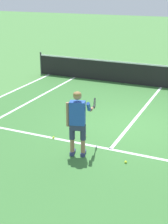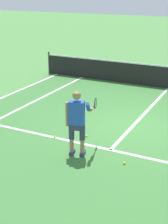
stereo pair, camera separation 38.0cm
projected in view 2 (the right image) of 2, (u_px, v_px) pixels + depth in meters
ground_plane at (133, 126)px, 10.51m from camera, size 80.00×80.00×0.00m
court_inner_surface at (125, 134)px, 9.93m from camera, size 10.98×10.90×0.00m
line_service at (110, 150)px, 8.97m from camera, size 8.23×0.10×0.01m
line_centre_service at (146, 112)px, 11.64m from camera, size 0.10×6.40×0.01m
line_singles_left at (13, 112)px, 11.66m from camera, size 0.10×10.50×0.01m
tennis_player at (77, 119)px, 8.38m from camera, size 0.59×1.21×1.71m
tennis_ball_near_feet at (86, 136)px, 9.73m from camera, size 0.07×0.07×0.07m
tennis_ball_by_baseline at (55, 137)px, 9.66m from camera, size 0.07×0.07×0.07m
tennis_ball_mid_court at (124, 163)px, 8.24m from camera, size 0.07×0.07×0.07m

